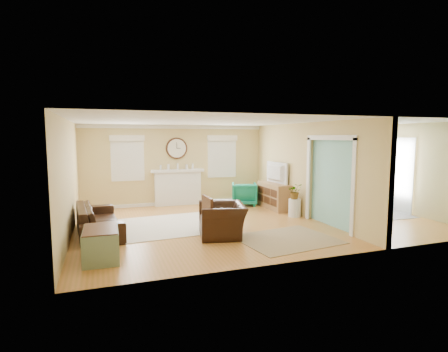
# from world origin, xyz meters

# --- Properties ---
(floor) EXTENTS (9.00, 9.00, 0.00)m
(floor) POSITION_xyz_m (0.00, 0.00, 0.00)
(floor) COLOR #B17731
(floor) RESTS_ON ground
(wall_back) EXTENTS (9.00, 0.02, 2.60)m
(wall_back) POSITION_xyz_m (0.00, 3.00, 1.30)
(wall_back) COLOR tan
(wall_back) RESTS_ON ground
(wall_front) EXTENTS (9.00, 0.02, 2.60)m
(wall_front) POSITION_xyz_m (0.00, -3.00, 1.30)
(wall_front) COLOR tan
(wall_front) RESTS_ON ground
(wall_left) EXTENTS (0.02, 6.00, 2.60)m
(wall_left) POSITION_xyz_m (-4.50, 0.00, 1.30)
(wall_left) COLOR tan
(wall_left) RESTS_ON ground
(wall_right) EXTENTS (0.02, 6.00, 2.60)m
(wall_right) POSITION_xyz_m (4.50, 0.00, 1.30)
(wall_right) COLOR tan
(wall_right) RESTS_ON ground
(ceiling) EXTENTS (9.00, 6.00, 0.02)m
(ceiling) POSITION_xyz_m (0.00, 0.00, 2.60)
(ceiling) COLOR white
(ceiling) RESTS_ON wall_back
(partition) EXTENTS (0.17, 6.00, 2.60)m
(partition) POSITION_xyz_m (1.51, 0.28, 1.36)
(partition) COLOR tan
(partition) RESTS_ON ground
(fireplace) EXTENTS (1.70, 0.30, 1.17)m
(fireplace) POSITION_xyz_m (-1.50, 2.88, 0.60)
(fireplace) COLOR white
(fireplace) RESTS_ON ground
(wall_clock) EXTENTS (0.70, 0.07, 0.70)m
(wall_clock) POSITION_xyz_m (-1.50, 2.97, 1.85)
(wall_clock) COLOR #452112
(wall_clock) RESTS_ON wall_back
(window_left) EXTENTS (1.05, 0.13, 1.42)m
(window_left) POSITION_xyz_m (-3.05, 2.95, 1.66)
(window_left) COLOR white
(window_left) RESTS_ON wall_back
(window_right) EXTENTS (1.05, 0.13, 1.42)m
(window_right) POSITION_xyz_m (0.05, 2.95, 1.66)
(window_right) COLOR white
(window_right) RESTS_ON wall_back
(french_doors) EXTENTS (0.06, 1.70, 2.20)m
(french_doors) POSITION_xyz_m (4.45, 0.00, 1.10)
(french_doors) COLOR white
(french_doors) RESTS_ON ground
(pendant) EXTENTS (0.30, 0.30, 0.55)m
(pendant) POSITION_xyz_m (3.00, 0.00, 2.20)
(pendant) COLOR gold
(pendant) RESTS_ON ceiling
(rug_cream) EXTENTS (2.83, 2.50, 0.01)m
(rug_cream) POSITION_xyz_m (-2.42, 0.28, 0.01)
(rug_cream) COLOR #EDE2CA
(rug_cream) RESTS_ON floor
(rug_jute) EXTENTS (2.22, 1.90, 0.01)m
(rug_jute) POSITION_xyz_m (-0.07, -1.75, 0.01)
(rug_jute) COLOR tan
(rug_jute) RESTS_ON floor
(rug_grey) EXTENTS (2.33, 2.91, 0.01)m
(rug_grey) POSITION_xyz_m (3.27, 0.30, 0.01)
(rug_grey) COLOR gray
(rug_grey) RESTS_ON floor
(sofa) EXTENTS (1.09, 2.36, 0.67)m
(sofa) POSITION_xyz_m (-3.92, 0.10, 0.33)
(sofa) COLOR black
(sofa) RESTS_ON floor
(eames_chair) EXTENTS (1.19, 1.30, 0.73)m
(eames_chair) POSITION_xyz_m (-1.30, -1.02, 0.37)
(eames_chair) COLOR black
(eames_chair) RESTS_ON floor
(green_chair) EXTENTS (1.00, 1.02, 0.73)m
(green_chair) POSITION_xyz_m (0.55, 2.15, 0.36)
(green_chair) COLOR #1C7B59
(green_chair) RESTS_ON floor
(trunk) EXTENTS (0.63, 1.01, 0.58)m
(trunk) POSITION_xyz_m (-3.87, -1.72, 0.29)
(trunk) COLOR gray
(trunk) RESTS_ON floor
(credenza) EXTENTS (0.49, 1.45, 0.80)m
(credenza) POSITION_xyz_m (1.21, 1.33, 0.40)
(credenza) COLOR #A77747
(credenza) RESTS_ON floor
(tv) EXTENTS (0.24, 1.13, 0.64)m
(tv) POSITION_xyz_m (1.19, 1.33, 1.12)
(tv) COLOR black
(tv) RESTS_ON credenza
(garden_stool) EXTENTS (0.34, 0.34, 0.50)m
(garden_stool) POSITION_xyz_m (1.23, 0.13, 0.25)
(garden_stool) COLOR white
(garden_stool) RESTS_ON floor
(potted_plant) EXTENTS (0.48, 0.45, 0.43)m
(potted_plant) POSITION_xyz_m (1.23, 0.13, 0.72)
(potted_plant) COLOR #337F33
(potted_plant) RESTS_ON garden_stool
(dining_table) EXTENTS (1.19, 2.03, 0.70)m
(dining_table) POSITION_xyz_m (3.27, 0.30, 0.35)
(dining_table) COLOR #452112
(dining_table) RESTS_ON floor
(dining_chair_n) EXTENTS (0.42, 0.42, 0.93)m
(dining_chair_n) POSITION_xyz_m (3.33, 1.44, 0.55)
(dining_chair_n) COLOR gray
(dining_chair_n) RESTS_ON floor
(dining_chair_s) EXTENTS (0.56, 0.56, 1.01)m
(dining_chair_s) POSITION_xyz_m (3.29, -0.77, 0.60)
(dining_chair_s) COLOR gray
(dining_chair_s) RESTS_ON floor
(dining_chair_w) EXTENTS (0.41, 0.41, 0.87)m
(dining_chair_w) POSITION_xyz_m (2.64, 0.32, 0.51)
(dining_chair_w) COLOR white
(dining_chair_w) RESTS_ON floor
(dining_chair_e) EXTENTS (0.53, 0.53, 0.99)m
(dining_chair_e) POSITION_xyz_m (3.93, 0.21, 0.58)
(dining_chair_e) COLOR gray
(dining_chair_e) RESTS_ON floor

